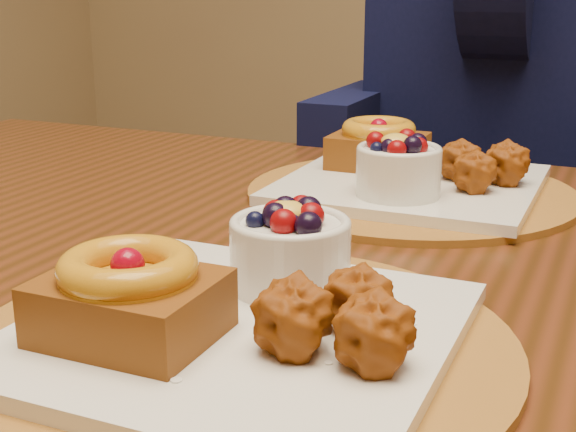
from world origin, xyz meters
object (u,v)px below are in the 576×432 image
object	(u,v)px
place_setting_far	(408,175)
chair_far	(524,270)
dining_table	(346,330)
diner	(508,37)
place_setting_near	(238,312)

from	to	relation	value
place_setting_far	chair_far	distance (m)	0.69
dining_table	place_setting_far	xyz separation A→B (m)	(-0.00, 0.21, 0.10)
chair_far	diner	xyz separation A→B (m)	(-0.05, -0.12, 0.44)
place_setting_far	diner	bearing A→B (deg)	86.85
chair_far	diner	distance (m)	0.46
dining_table	place_setting_near	xyz separation A→B (m)	(-0.00, -0.21, 0.10)
place_setting_near	diner	bearing A→B (deg)	88.33
chair_far	diner	world-z (taller)	diner
place_setting_far	diner	xyz separation A→B (m)	(0.03, 0.49, 0.13)
place_setting_far	chair_far	size ratio (longest dim) A/B	0.45
dining_table	place_setting_near	distance (m)	0.24
place_setting_near	diner	size ratio (longest dim) A/B	0.45
place_setting_near	diner	distance (m)	0.92
place_setting_near	dining_table	bearing A→B (deg)	89.24
place_setting_near	chair_far	bearing A→B (deg)	86.04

